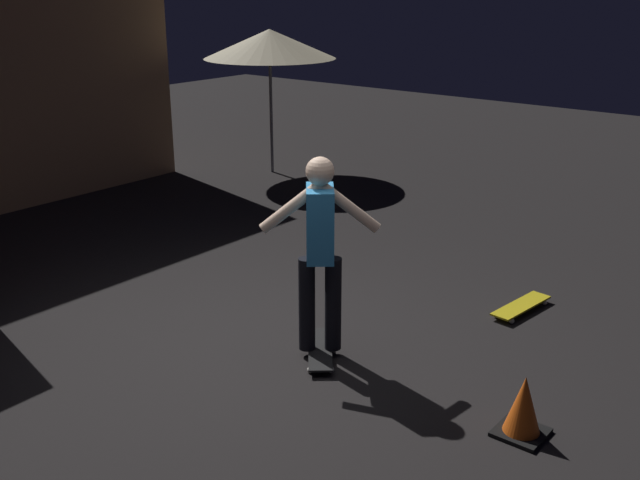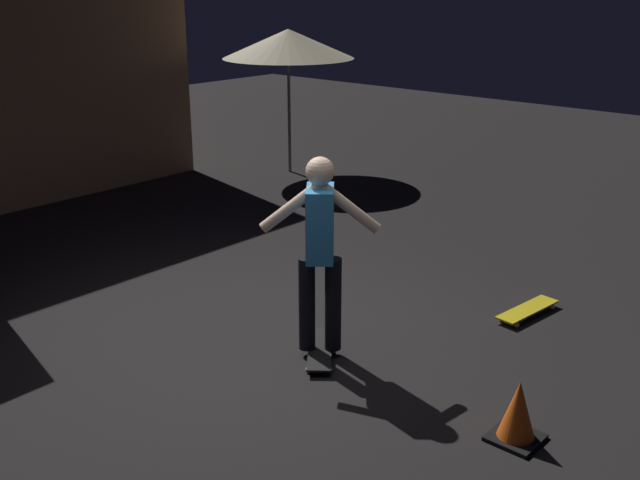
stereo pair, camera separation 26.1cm
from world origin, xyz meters
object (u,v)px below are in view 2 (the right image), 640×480
skateboard_ridden (320,349)px  skater (320,242)px  skateboard_spare (527,310)px  patio_umbrella (288,44)px  traffic_cone (518,413)px

skateboard_ridden → skater: 0.98m
skateboard_ridden → skateboard_spare: size_ratio=0.91×
skateboard_ridden → skateboard_spare: bearing=-26.4°
patio_umbrella → skater: 6.57m
patio_umbrella → skater: size_ratio=1.38×
patio_umbrella → skateboard_spare: patio_umbrella is taller
patio_umbrella → traffic_cone: size_ratio=5.00×
skateboard_ridden → skater: skater is taller
skater → traffic_cone: (-0.02, -1.85, -0.83)m
patio_umbrella → skater: (-4.52, -4.66, -1.04)m
skateboard_spare → skater: bearing=153.6°
skater → traffic_cone: 2.03m
skater → skateboard_spare: bearing=-26.4°
patio_umbrella → traffic_cone: 8.15m
skater → traffic_cone: skater is taller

